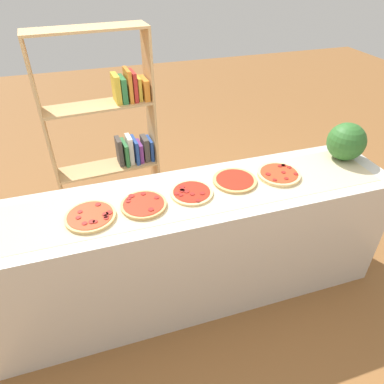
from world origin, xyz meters
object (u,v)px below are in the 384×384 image
Objects in this scene: pizza_pepperoni_0 at (91,216)px; bookshelf at (117,143)px; pizza_pepperoni_4 at (279,174)px; watermelon at (346,142)px; pizza_pepperoni_2 at (192,193)px; pizza_pepperoni_1 at (144,205)px; pizza_plain_3 at (235,180)px.

bookshelf is at bearing 75.63° from pizza_pepperoni_0.
watermelon reaches higher than pizza_pepperoni_4.
pizza_pepperoni_4 is 1.07× the size of watermelon.
watermelon is at bearing 4.64° from pizza_pepperoni_2.
pizza_pepperoni_0 is 1.76m from watermelon.
pizza_pepperoni_2 is at bearing 6.57° from pizza_pepperoni_1.
watermelon reaches higher than pizza_plain_3.
pizza_plain_3 is 1.18m from bookshelf.
pizza_pepperoni_1 is (0.30, 0.02, 0.00)m from pizza_pepperoni_0.
pizza_pepperoni_0 is 1.08× the size of watermelon.
watermelon is (0.54, 0.07, 0.12)m from pizza_pepperoni_4.
bookshelf is at bearing 147.33° from watermelon.
pizza_pepperoni_4 is at bearing -47.61° from bookshelf.
pizza_pepperoni_1 is 1.02× the size of watermelon.
pizza_pepperoni_1 reaches higher than pizza_plain_3.
watermelon is (1.75, 0.14, 0.12)m from pizza_pepperoni_0.
pizza_plain_3 is 1.07× the size of watermelon.
pizza_pepperoni_4 is (0.91, 0.05, 0.00)m from pizza_pepperoni_1.
bookshelf reaches higher than watermelon.
pizza_pepperoni_0 is 0.91m from pizza_plain_3.
pizza_pepperoni_0 is 0.17× the size of bookshelf.
pizza_pepperoni_4 reaches higher than pizza_plain_3.
pizza_plain_3 is 0.30m from pizza_pepperoni_4.
pizza_pepperoni_1 reaches higher than pizza_pepperoni_2.
watermelon reaches higher than pizza_pepperoni_2.
pizza_pepperoni_0 is 1.00× the size of pizza_plain_3.
pizza_pepperoni_0 is 1.08× the size of pizza_pepperoni_2.
watermelon is (1.45, 0.13, 0.12)m from pizza_pepperoni_1.
pizza_pepperoni_2 is 0.93× the size of pizza_plain_3.
pizza_pepperoni_1 is at bearing -174.96° from watermelon.
pizza_pepperoni_0 is 1.06× the size of pizza_pepperoni_1.
pizza_pepperoni_2 is (0.30, 0.03, -0.00)m from pizza_pepperoni_1.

